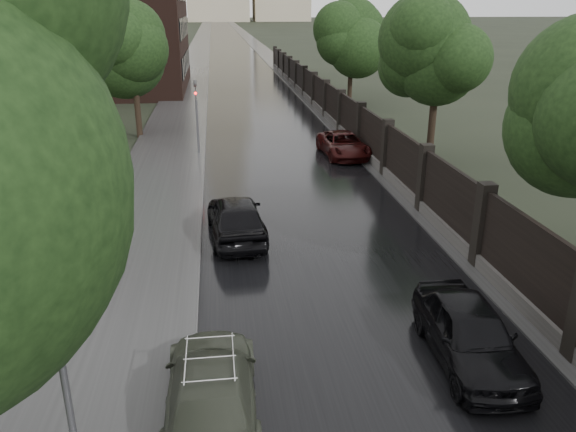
# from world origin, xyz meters

# --- Properties ---
(road) EXTENTS (8.00, 420.00, 0.02)m
(road) POSITION_xyz_m (0.00, 190.00, 0.01)
(road) COLOR black
(road) RESTS_ON ground
(sidewalk_left) EXTENTS (4.00, 420.00, 0.16)m
(sidewalk_left) POSITION_xyz_m (-6.00, 190.00, 0.08)
(sidewalk_left) COLOR #2D2D2D
(sidewalk_left) RESTS_ON ground
(verge_right) EXTENTS (3.00, 420.00, 0.08)m
(verge_right) POSITION_xyz_m (5.50, 190.00, 0.04)
(verge_right) COLOR #2D2D2D
(verge_right) RESTS_ON ground
(fence_right) EXTENTS (0.45, 75.72, 2.70)m
(fence_right) POSITION_xyz_m (4.60, 32.01, 1.01)
(fence_right) COLOR #383533
(fence_right) RESTS_ON ground
(tree_left_far) EXTENTS (4.25, 4.25, 7.39)m
(tree_left_far) POSITION_xyz_m (-8.00, 30.00, 5.24)
(tree_left_far) COLOR black
(tree_left_far) RESTS_ON ground
(tree_right_b) EXTENTS (4.08, 4.08, 7.01)m
(tree_right_b) POSITION_xyz_m (7.50, 22.00, 4.95)
(tree_right_b) COLOR black
(tree_right_b) RESTS_ON ground
(tree_right_c) EXTENTS (4.08, 4.08, 7.01)m
(tree_right_c) POSITION_xyz_m (7.50, 40.00, 4.95)
(tree_right_c) COLOR black
(tree_right_c) RESTS_ON ground
(lamp_post) EXTENTS (0.25, 0.12, 5.11)m
(lamp_post) POSITION_xyz_m (-5.40, 1.50, 2.67)
(lamp_post) COLOR #59595E
(lamp_post) RESTS_ON ground
(traffic_light) EXTENTS (0.16, 0.32, 4.00)m
(traffic_light) POSITION_xyz_m (-4.30, 24.99, 2.40)
(traffic_light) COLOR #59595E
(traffic_light) RESTS_ON ground
(volga_sedan) EXTENTS (1.84, 4.46, 1.29)m
(volga_sedan) POSITION_xyz_m (-3.60, 4.20, 0.64)
(volga_sedan) COLOR #3C4134
(volga_sedan) RESTS_ON ground
(hatchback_left) EXTENTS (2.13, 4.67, 1.55)m
(hatchback_left) POSITION_xyz_m (-2.75, 13.21, 0.78)
(hatchback_left) COLOR black
(hatchback_left) RESTS_ON ground
(car_right_near) EXTENTS (1.86, 4.26, 1.43)m
(car_right_near) POSITION_xyz_m (2.17, 5.31, 0.71)
(car_right_near) COLOR black
(car_right_near) RESTS_ON ground
(car_right_far) EXTENTS (2.36, 4.71, 1.28)m
(car_right_far) POSITION_xyz_m (3.40, 23.87, 0.64)
(car_right_far) COLOR black
(car_right_far) RESTS_ON ground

